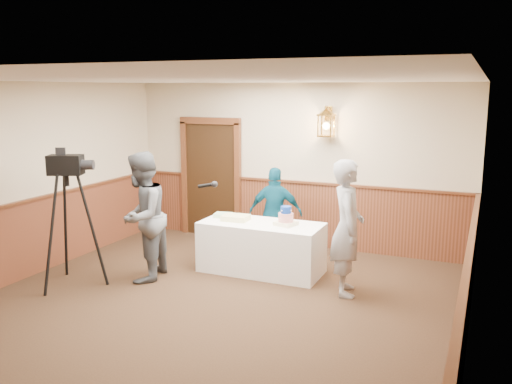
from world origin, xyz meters
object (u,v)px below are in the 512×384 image
Objects in this scene: display_table at (261,247)px; assistant_p at (275,213)px; sheet_cake_green at (223,215)px; interviewer at (142,217)px; tiered_cake at (286,218)px; sheet_cake_yellow at (236,218)px; baker at (347,228)px; tv_camera_rig at (70,228)px.

assistant_p is (-0.07, 0.76, 0.36)m from display_table.
sheet_cake_green is 1.31m from interviewer.
sheet_cake_green is at bearing 175.23° from tiered_cake.
display_table is 0.59m from sheet_cake_yellow.
tiered_cake is 2.05m from interviewer.
assistant_p reaches higher than tiered_cake.
sheet_cake_yellow is (-0.80, -0.02, -0.07)m from tiered_cake.
interviewer reaches higher than baker.
sheet_cake_green is at bearing 59.12° from baker.
tv_camera_rig is at bearing -138.75° from sheet_cake_yellow.
display_table is at bearing 0.64° from sheet_cake_yellow.
sheet_cake_yellow is (-0.42, -0.00, 0.41)m from display_table.
display_table is at bearing -8.66° from sheet_cake_green.
interviewer is (-1.80, -0.99, 0.06)m from tiered_cake.
sheet_cake_green reaches higher than display_table.
interviewer is at bearing 84.18° from baker.
interviewer reaches higher than assistant_p.
sheet_cake_green is 0.18× the size of assistant_p.
sheet_cake_yellow is 0.21× the size of interviewer.
assistant_p is (0.35, 0.76, -0.05)m from sheet_cake_yellow.
tiered_cake is 1.06m from baker.
assistant_p is at bearing 46.80° from sheet_cake_green.
sheet_cake_yellow is at bearing -178.55° from tiered_cake.
tv_camera_rig is (-1.78, -1.56, 0.03)m from sheet_cake_yellow.
assistant_p is at bearing 34.14° from baker.
interviewer is at bearing 40.74° from assistant_p.
display_table is at bearing 12.26° from tv_camera_rig.
tv_camera_rig reaches higher than tiered_cake.
assistant_p reaches higher than sheet_cake_yellow.
sheet_cake_yellow is at bearing 60.66° from baker.
tv_camera_rig is (-0.78, -0.59, -0.10)m from interviewer.
tiered_cake is 1.07m from sheet_cake_green.
sheet_cake_yellow is at bearing -179.36° from display_table.
display_table is 4.69× the size of sheet_cake_yellow.
sheet_cake_green is 0.89m from assistant_p.
baker is 0.99× the size of tv_camera_rig.
tiered_cake is 0.19× the size of baker.
sheet_cake_green is 2.11m from baker.
sheet_cake_yellow is at bearing 18.07° from tv_camera_rig.
assistant_p is (-1.44, 1.11, -0.17)m from baker.
tiered_cake is at bearing 51.33° from baker.
sheet_cake_green is 0.14× the size of baker.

